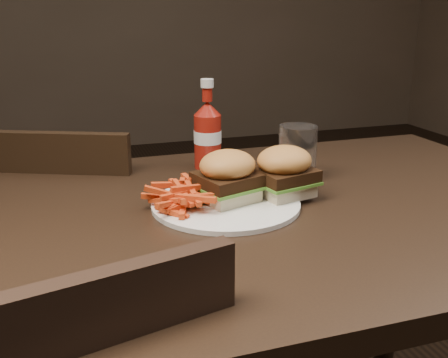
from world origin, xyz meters
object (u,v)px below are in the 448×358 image
object	(u,v)px
dining_table	(278,214)
chair_far	(88,265)
tumbler	(297,155)
ketchup_bottle	(208,142)
plate	(226,204)

from	to	relation	value
dining_table	chair_far	xyz separation A→B (m)	(-0.33, 0.50, -0.30)
dining_table	tumbler	bearing A→B (deg)	51.52
dining_table	ketchup_bottle	world-z (taller)	ketchup_bottle
chair_far	ketchup_bottle	world-z (taller)	ketchup_bottle
plate	tumbler	distance (m)	0.22
chair_far	tumbler	world-z (taller)	tumbler
chair_far	plate	xyz separation A→B (m)	(0.23, -0.48, 0.33)
tumbler	dining_table	bearing A→B (deg)	-128.48
chair_far	plate	world-z (taller)	plate
ketchup_bottle	chair_far	bearing A→B (deg)	139.82
plate	ketchup_bottle	world-z (taller)	ketchup_bottle
plate	ketchup_bottle	size ratio (longest dim) A/B	2.23
ketchup_bottle	tumbler	size ratio (longest dim) A/B	0.98
chair_far	tumbler	bearing A→B (deg)	161.52
ketchup_bottle	tumbler	xyz separation A→B (m)	(0.15, -0.15, -0.01)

